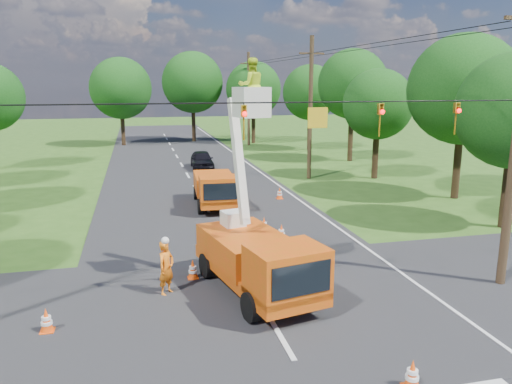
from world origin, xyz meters
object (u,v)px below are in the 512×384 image
object	(u,v)px
distant_car	(202,160)
tree_far_b	(193,82)
tree_right_d	(353,84)
traffic_cone_3	(264,225)
traffic_cone_2	(281,232)
tree_right_e	(310,93)
bucket_truck	(258,247)
traffic_cone_8	(193,270)
traffic_cone_1	(412,375)
traffic_cone_7	(280,193)
pole_right_mid	(310,107)
ground_worker	(166,268)
second_truck	(215,188)
traffic_cone_4	(46,320)
tree_far_c	(253,89)
tree_right_b	(464,90)
pole_right_far	(249,98)
tree_right_c	(378,104)
tree_far_a	(121,88)

from	to	relation	value
distant_car	tree_far_b	size ratio (longest dim) A/B	0.41
tree_right_d	traffic_cone_3	bearing A→B (deg)	-123.71
traffic_cone_2	tree_right_e	distance (m)	31.14
bucket_truck	traffic_cone_8	distance (m)	2.90
bucket_truck	traffic_cone_1	bearing A→B (deg)	-81.96
traffic_cone_7	pole_right_mid	bearing A→B (deg)	56.35
distant_car	traffic_cone_2	bearing A→B (deg)	-84.71
distant_car	tree_right_d	xyz separation A→B (m)	(13.33, 1.02, 5.96)
distant_car	traffic_cone_3	world-z (taller)	distant_car
ground_worker	traffic_cone_7	world-z (taller)	ground_worker
traffic_cone_1	traffic_cone_3	bearing A→B (deg)	91.19
second_truck	distant_car	size ratio (longest dim) A/B	1.32
traffic_cone_4	tree_far_b	size ratio (longest dim) A/B	0.07
bucket_truck	traffic_cone_4	bearing A→B (deg)	178.43
ground_worker	traffic_cone_3	size ratio (longest dim) A/B	2.57
distant_car	pole_right_mid	size ratio (longest dim) A/B	0.42
tree_right_e	tree_far_b	xyz separation A→B (m)	(-10.80, 10.00, 1.00)
tree_far_c	bucket_truck	bearing A→B (deg)	-102.98
bucket_truck	traffic_cone_7	size ratio (longest dim) A/B	10.71
traffic_cone_7	tree_right_b	bearing A→B (deg)	-11.45
ground_worker	pole_right_far	xyz separation A→B (m)	(11.34, 38.17, 4.19)
traffic_cone_7	tree_right_b	world-z (taller)	tree_right_b
distant_car	traffic_cone_1	bearing A→B (deg)	-86.15
bucket_truck	tree_right_c	xyz separation A→B (m)	(13.11, 17.82, 3.70)
bucket_truck	traffic_cone_4	distance (m)	6.60
traffic_cone_8	distant_car	bearing A→B (deg)	81.78
traffic_cone_1	traffic_cone_7	xyz separation A→B (m)	(2.31, 18.88, 0.00)
bucket_truck	pole_right_far	bearing A→B (deg)	65.62
distant_car	traffic_cone_1	xyz separation A→B (m)	(0.80, -30.74, -0.36)
tree_far_b	traffic_cone_2	bearing A→B (deg)	-90.79
traffic_cone_4	tree_right_e	size ratio (longest dim) A/B	0.08
tree_right_d	tree_far_a	world-z (taller)	tree_right_d
traffic_cone_8	tree_right_e	bearing A→B (deg)	63.98
ground_worker	tree_right_b	world-z (taller)	tree_right_b
tree_far_a	traffic_cone_2	bearing A→B (deg)	-78.44
tree_right_c	pole_right_mid	bearing A→B (deg)	167.99
pole_right_mid	tree_far_b	world-z (taller)	tree_far_b
traffic_cone_7	traffic_cone_2	bearing A→B (deg)	-105.54
pole_right_far	tree_right_e	size ratio (longest dim) A/B	1.16
traffic_cone_2	traffic_cone_3	xyz separation A→B (m)	(-0.46, 1.32, 0.00)
traffic_cone_8	tree_far_b	xyz separation A→B (m)	(4.86, 42.09, 6.45)
traffic_cone_1	pole_right_far	xyz separation A→B (m)	(6.23, 44.77, 4.75)
bucket_truck	distant_car	bearing A→B (deg)	74.66
tree_right_b	tree_far_a	xyz separation A→B (m)	(-20.00, 31.00, -0.25)
tree_right_b	tree_right_c	size ratio (longest dim) A/B	1.23
second_truck	pole_right_mid	xyz separation A→B (m)	(7.93, 6.83, 4.04)
ground_worker	tree_far_a	bearing A→B (deg)	45.73
traffic_cone_4	pole_right_mid	distance (m)	25.33
tree_far_b	tree_far_c	xyz separation A→B (m)	(6.50, -3.00, -0.75)
tree_right_b	tree_right_d	bearing A→B (deg)	90.76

